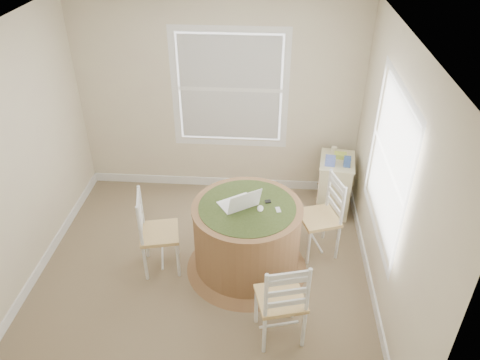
{
  "coord_description": "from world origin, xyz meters",
  "views": [
    {
      "loc": [
        0.68,
        -3.66,
        3.67
      ],
      "look_at": [
        0.37,
        0.45,
        0.98
      ],
      "focal_mm": 35.0,
      "sensor_mm": 36.0,
      "label": 1
    }
  ],
  "objects_px": {
    "chair_right": "(319,218)",
    "corner_chest": "(334,185)",
    "laptop": "(239,203)",
    "chair_near": "(281,298)",
    "chair_left": "(159,233)",
    "round_table": "(247,235)"
  },
  "relations": [
    {
      "from": "chair_near",
      "to": "chair_right",
      "type": "xyz_separation_m",
      "value": [
        0.42,
        1.22,
        0.0
      ]
    },
    {
      "from": "chair_right",
      "to": "round_table",
      "type": "bearing_deg",
      "value": -85.72
    },
    {
      "from": "laptop",
      "to": "chair_near",
      "type": "bearing_deg",
      "value": 82.38
    },
    {
      "from": "round_table",
      "to": "chair_left",
      "type": "bearing_deg",
      "value": 171.04
    },
    {
      "from": "chair_left",
      "to": "chair_right",
      "type": "relative_size",
      "value": 1.0
    },
    {
      "from": "round_table",
      "to": "chair_near",
      "type": "height_order",
      "value": "chair_near"
    },
    {
      "from": "chair_left",
      "to": "corner_chest",
      "type": "bearing_deg",
      "value": -70.94
    },
    {
      "from": "chair_left",
      "to": "chair_near",
      "type": "xyz_separation_m",
      "value": [
        1.29,
        -0.83,
        0.0
      ]
    },
    {
      "from": "chair_right",
      "to": "corner_chest",
      "type": "relative_size",
      "value": 1.28
    },
    {
      "from": "laptop",
      "to": "corner_chest",
      "type": "xyz_separation_m",
      "value": [
        1.13,
        1.15,
        -0.49
      ]
    },
    {
      "from": "corner_chest",
      "to": "round_table",
      "type": "bearing_deg",
      "value": -124.86
    },
    {
      "from": "round_table",
      "to": "laptop",
      "type": "distance_m",
      "value": 0.42
    },
    {
      "from": "chair_right",
      "to": "laptop",
      "type": "relative_size",
      "value": 2.0
    },
    {
      "from": "round_table",
      "to": "chair_right",
      "type": "relative_size",
      "value": 1.4
    },
    {
      "from": "chair_left",
      "to": "chair_near",
      "type": "height_order",
      "value": "same"
    },
    {
      "from": "chair_right",
      "to": "corner_chest",
      "type": "distance_m",
      "value": 0.88
    },
    {
      "from": "chair_near",
      "to": "chair_right",
      "type": "height_order",
      "value": "same"
    },
    {
      "from": "round_table",
      "to": "chair_left",
      "type": "distance_m",
      "value": 0.93
    },
    {
      "from": "chair_near",
      "to": "corner_chest",
      "type": "height_order",
      "value": "chair_near"
    },
    {
      "from": "chair_near",
      "to": "laptop",
      "type": "bearing_deg",
      "value": -78.38
    },
    {
      "from": "round_table",
      "to": "laptop",
      "type": "bearing_deg",
      "value": 160.65
    },
    {
      "from": "round_table",
      "to": "chair_left",
      "type": "height_order",
      "value": "chair_left"
    }
  ]
}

